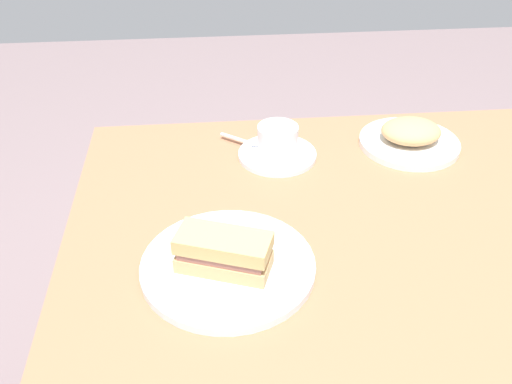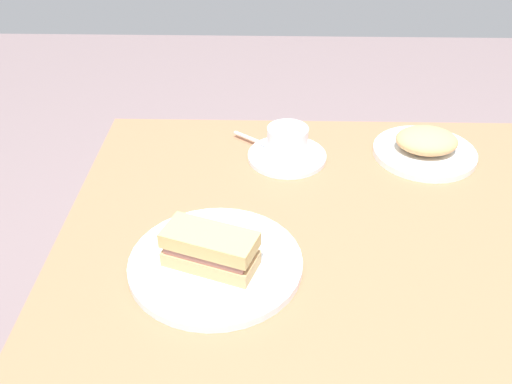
% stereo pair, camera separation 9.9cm
% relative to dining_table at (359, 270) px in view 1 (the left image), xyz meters
% --- Properties ---
extents(dining_table, '(1.05, 0.79, 0.73)m').
position_rel_dining_table_xyz_m(dining_table, '(0.00, 0.00, 0.00)').
color(dining_table, '#A26949').
rests_on(dining_table, ground_plane).
extents(sandwich_plate, '(0.28, 0.28, 0.01)m').
position_rel_dining_table_xyz_m(sandwich_plate, '(-0.25, -0.10, 0.12)').
color(sandwich_plate, white).
rests_on(sandwich_plate, dining_table).
extents(sandwich_front, '(0.16, 0.11, 0.06)m').
position_rel_dining_table_xyz_m(sandwich_front, '(-0.25, -0.11, 0.16)').
color(sandwich_front, tan).
rests_on(sandwich_front, sandwich_plate).
extents(coffee_saucer, '(0.16, 0.16, 0.01)m').
position_rel_dining_table_xyz_m(coffee_saucer, '(-0.13, 0.23, 0.12)').
color(coffee_saucer, silver).
rests_on(coffee_saucer, dining_table).
extents(coffee_cup, '(0.08, 0.11, 0.06)m').
position_rel_dining_table_xyz_m(coffee_cup, '(-0.13, 0.23, 0.16)').
color(coffee_cup, white).
rests_on(coffee_cup, coffee_saucer).
extents(spoon, '(0.08, 0.07, 0.01)m').
position_rel_dining_table_xyz_m(spoon, '(-0.19, 0.27, 0.13)').
color(spoon, silver).
rests_on(spoon, coffee_saucer).
extents(side_plate, '(0.21, 0.21, 0.01)m').
position_rel_dining_table_xyz_m(side_plate, '(0.16, 0.25, 0.12)').
color(side_plate, white).
rests_on(side_plate, dining_table).
extents(side_food_pile, '(0.13, 0.11, 0.04)m').
position_rel_dining_table_xyz_m(side_food_pile, '(0.16, 0.25, 0.15)').
color(side_food_pile, tan).
rests_on(side_food_pile, side_plate).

